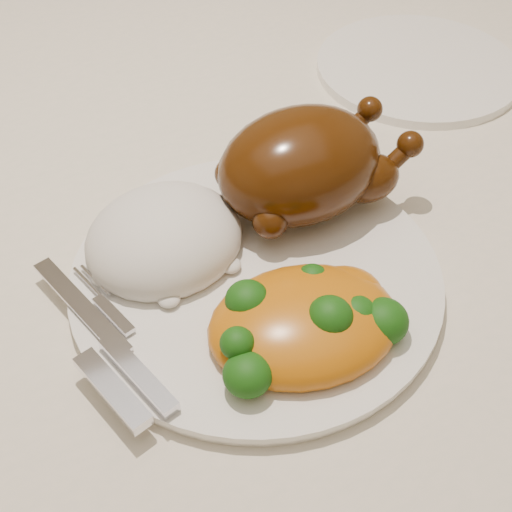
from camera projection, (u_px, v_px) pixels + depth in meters
name	position (u px, v px, depth m)	size (l,w,h in m)	color
dining_table	(164.00, 264.00, 0.73)	(1.60, 0.90, 0.76)	brown
tablecloth	(157.00, 210.00, 0.68)	(1.73, 1.03, 0.18)	beige
dinner_plate	(256.00, 279.00, 0.57)	(0.29, 0.29, 0.01)	white
side_plate	(418.00, 67.00, 0.79)	(0.22, 0.22, 0.01)	white
roast_chicken	(305.00, 164.00, 0.59)	(0.18, 0.12, 0.09)	#411E07
rice_mound	(164.00, 240.00, 0.57)	(0.15, 0.14, 0.07)	white
mac_and_cheese	(310.00, 320.00, 0.51)	(0.16, 0.13, 0.06)	#C95F0C
cutlery	(114.00, 355.00, 0.50)	(0.06, 0.18, 0.01)	silver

